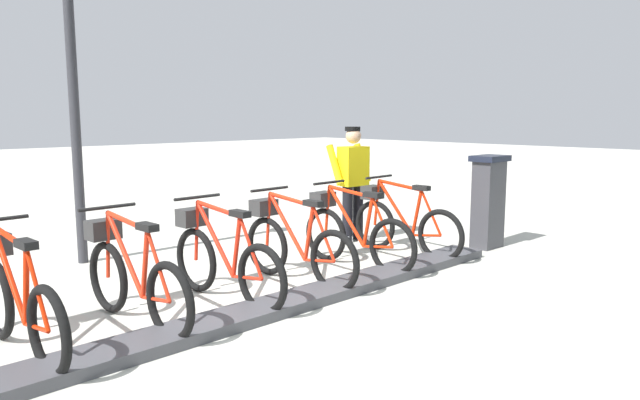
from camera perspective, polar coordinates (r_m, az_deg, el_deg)
name	(u,v)px	position (r m, az deg, el deg)	size (l,w,h in m)	color
ground_plane	(279,311)	(5.67, -3.96, -10.61)	(60.00, 60.00, 0.00)	beige
dock_rail_base	(279,305)	(5.65, -3.97, -10.13)	(0.44, 6.47, 0.10)	#47474C
payment_kiosk	(488,200)	(8.44, 15.93, 0.00)	(0.36, 0.52, 1.28)	#38383D
bike_docked_0	(402,222)	(7.83, 7.90, -2.14)	(1.72, 0.54, 1.02)	black
bike_docked_1	(353,232)	(7.13, 3.19, -3.11)	(1.72, 0.54, 1.02)	black
bike_docked_2	(294,244)	(6.48, -2.53, -4.26)	(1.72, 0.54, 1.02)	black
bike_docked_3	(222,258)	(5.91, -9.44, -5.59)	(1.72, 0.54, 1.02)	black
bike_docked_4	(132,277)	(5.45, -17.70, -7.06)	(1.72, 0.54, 1.02)	black
bike_docked_5	(16,300)	(5.13, -27.30, -8.57)	(1.72, 0.54, 1.02)	black
worker_near_rack	(353,179)	(8.50, 3.17, 2.00)	(0.51, 0.65, 1.66)	white
lamp_post	(72,68)	(7.79, -22.84, 11.66)	(0.32, 0.32, 3.59)	#2D2D33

